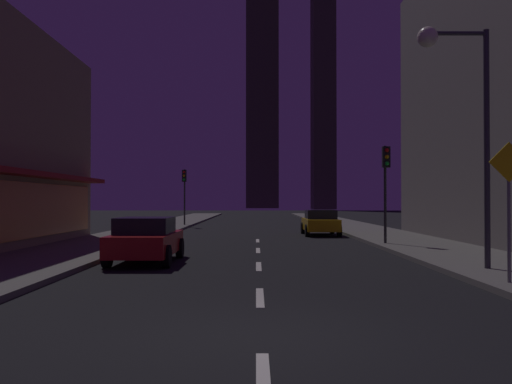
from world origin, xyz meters
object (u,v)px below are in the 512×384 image
Objects in this scene: car_parked_near at (144,239)px; traffic_light_far_left at (183,185)px; street_lamp_right at (454,88)px; traffic_light_near_right at (384,172)px; car_parked_far at (319,222)px; pedestrian_crossing_sign at (507,199)px; fire_hydrant_far_left at (131,233)px.

traffic_light_far_left reaches higher than car_parked_near.
traffic_light_far_left is 0.64× the size of street_lamp_right.
car_parked_far is at bearing 103.72° from traffic_light_near_right.
pedestrian_crossing_sign is at bearing -68.96° from traffic_light_far_left.
street_lamp_right is at bearing -16.50° from car_parked_near.
pedestrian_crossing_sign is (9.20, -5.22, 1.28)m from car_parked_near.
traffic_light_far_left is (-9.10, 9.94, 2.45)m from car_parked_far.
car_parked_near is at bearing -74.36° from fire_hydrant_far_left.
traffic_light_far_left is at bearing 132.47° from car_parked_far.
traffic_light_near_right is at bearing -11.39° from fire_hydrant_far_left.
street_lamp_right is 3.99m from pedestrian_crossing_sign.
fire_hydrant_far_left is 0.21× the size of pedestrian_crossing_sign.
pedestrian_crossing_sign is at bearing -89.49° from traffic_light_near_right.
car_parked_near is 10.32m from street_lamp_right.
car_parked_near and car_parked_far have the same top height.
street_lamp_right is (10.88, -26.30, 1.87)m from traffic_light_far_left.
street_lamp_right is at bearing -67.53° from traffic_light_far_left.
street_lamp_right is (1.78, -16.36, 4.33)m from car_parked_far.
car_parked_far is at bearing 96.21° from street_lamp_right.
pedestrian_crossing_sign is (0.10, -11.13, -1.18)m from traffic_light_near_right.
traffic_light_near_right is 1.33× the size of pedestrian_crossing_sign.
street_lamp_right is at bearing -43.95° from fire_hydrant_far_left.
car_parked_far is 17.02m from street_lamp_right.
traffic_light_far_left is (0.40, 15.43, 2.74)m from fire_hydrant_far_left.
car_parked_near is 11.13m from traffic_light_near_right.
pedestrian_crossing_sign is at bearing -85.08° from street_lamp_right.
traffic_light_near_right reaches higher than car_parked_near.
car_parked_near reaches higher than fire_hydrant_far_left.
street_lamp_right is (8.98, -2.66, 4.33)m from car_parked_near.
car_parked_near is 0.64× the size of street_lamp_right.
street_lamp_right reaches higher than traffic_light_far_left.
car_parked_far is 1.34× the size of pedestrian_crossing_sign.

